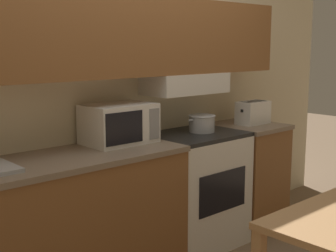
# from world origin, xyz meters

# --- Properties ---
(wall_back) EXTENTS (5.35, 0.38, 2.55)m
(wall_back) POSITION_xyz_m (0.02, -0.06, 1.44)
(wall_back) COLOR beige
(wall_back) RESTS_ON ground_plane
(lower_counter_main) EXTENTS (1.69, 0.61, 0.92)m
(lower_counter_main) POSITION_xyz_m (-0.64, -0.29, 0.46)
(lower_counter_main) COLOR brown
(lower_counter_main) RESTS_ON ground_plane
(lower_counter_right_stub) EXTENTS (0.53, 0.61, 0.92)m
(lower_counter_right_stub) POSITION_xyz_m (1.22, -0.29, 0.46)
(lower_counter_right_stub) COLOR brown
(lower_counter_right_stub) RESTS_ON ground_plane
(stove_range) EXTENTS (0.73, 0.58, 0.92)m
(stove_range) POSITION_xyz_m (0.58, -0.29, 0.46)
(stove_range) COLOR white
(stove_range) RESTS_ON ground_plane
(cooking_pot) EXTENTS (0.29, 0.22, 0.14)m
(cooking_pot) POSITION_xyz_m (0.65, -0.28, 1.00)
(cooking_pot) COLOR #B7BABF
(cooking_pot) RESTS_ON stove_range
(microwave) EXTENTS (0.48, 0.34, 0.28)m
(microwave) POSITION_xyz_m (-0.09, -0.19, 1.06)
(microwave) COLOR white
(microwave) RESTS_ON lower_counter_main
(toaster) EXTENTS (0.31, 0.17, 0.20)m
(toaster) POSITION_xyz_m (1.26, -0.31, 1.02)
(toaster) COLOR white
(toaster) RESTS_ON lower_counter_right_stub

